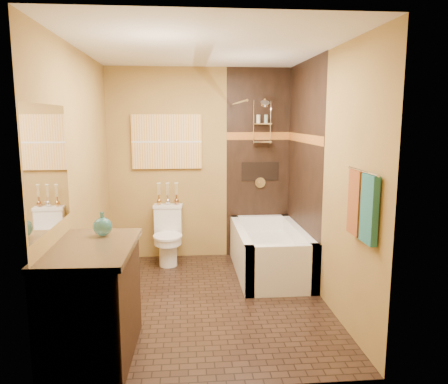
{
  "coord_description": "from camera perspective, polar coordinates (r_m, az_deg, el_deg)",
  "views": [
    {
      "loc": [
        -0.2,
        -4.25,
        1.85
      ],
      "look_at": [
        0.22,
        0.4,
        1.06
      ],
      "focal_mm": 35.0,
      "sensor_mm": 36.0,
      "label": 1
    }
  ],
  "objects": [
    {
      "name": "alcove_tile_right",
      "position": [
        5.22,
        10.34,
        2.86
      ],
      "size": [
        0.01,
        1.5,
        2.5
      ],
      "primitive_type": "cube",
      "color": "black",
      "rests_on": "wall_right"
    },
    {
      "name": "sunset_painting",
      "position": [
        5.73,
        -7.48,
        6.53
      ],
      "size": [
        0.9,
        0.04,
        0.7
      ],
      "primitive_type": "cube",
      "color": "gold",
      "rests_on": "wall_back"
    },
    {
      "name": "towel_teal",
      "position": [
        3.42,
        18.45,
        -2.16
      ],
      "size": [
        0.05,
        0.22,
        0.52
      ],
      "primitive_type": "cube",
      "color": "#1B5C53",
      "rests_on": "towel_bar"
    },
    {
      "name": "towel_rust",
      "position": [
        3.66,
        16.83,
        -1.35
      ],
      "size": [
        0.05,
        0.22,
        0.52
      ],
      "primitive_type": "cube",
      "color": "brown",
      "rests_on": "towel_bar"
    },
    {
      "name": "mosaic_band_back",
      "position": [
        5.81,
        4.56,
        7.31
      ],
      "size": [
        0.85,
        0.01,
        0.1
      ],
      "primitive_type": "cube",
      "color": "#99531B",
      "rests_on": "alcove_tile_back"
    },
    {
      "name": "alcove_tile_back",
      "position": [
        5.85,
        4.5,
        3.69
      ],
      "size": [
        0.85,
        0.01,
        2.5
      ],
      "primitive_type": "cube",
      "color": "black",
      "rests_on": "wall_back"
    },
    {
      "name": "toilet",
      "position": [
        5.67,
        -7.32,
        -5.58
      ],
      "size": [
        0.39,
        0.56,
        0.74
      ],
      "rotation": [
        0.0,
        0.0,
        -0.09
      ],
      "color": "white",
      "rests_on": "floor"
    },
    {
      "name": "mosaic_band_right",
      "position": [
        5.19,
        10.35,
        6.92
      ],
      "size": [
        0.01,
        1.5,
        0.1
      ],
      "primitive_type": "cube",
      "color": "#99531B",
      "rests_on": "alcove_tile_right"
    },
    {
      "name": "floor",
      "position": [
        4.63,
        -2.29,
        -13.92
      ],
      "size": [
        3.0,
        3.0,
        0.0
      ],
      "primitive_type": "plane",
      "color": "black",
      "rests_on": "ground"
    },
    {
      "name": "curtain_rod",
      "position": [
        5.04,
        1.75,
        11.54
      ],
      "size": [
        0.03,
        1.55,
        0.03
      ],
      "primitive_type": "cylinder",
      "rotation": [
        1.57,
        0.0,
        0.0
      ],
      "color": "silver",
      "rests_on": "wall_back"
    },
    {
      "name": "towel_bar",
      "position": [
        3.49,
        17.68,
        2.6
      ],
      "size": [
        0.02,
        0.55,
        0.02
      ],
      "primitive_type": "cylinder",
      "rotation": [
        1.57,
        0.0,
        0.0
      ],
      "color": "silver",
      "rests_on": "wall_right"
    },
    {
      "name": "vanity",
      "position": [
        3.6,
        -16.76,
        -13.57
      ],
      "size": [
        0.66,
        1.04,
        0.9
      ],
      "rotation": [
        0.0,
        0.0,
        -0.04
      ],
      "color": "black",
      "rests_on": "floor"
    },
    {
      "name": "teal_bottle",
      "position": [
        3.68,
        -15.59,
        -4.05
      ],
      "size": [
        0.18,
        0.18,
        0.24
      ],
      "primitive_type": null,
      "rotation": [
        0.0,
        0.0,
        -0.24
      ],
      "color": "#246C6C",
      "rests_on": "vanity"
    },
    {
      "name": "ceiling",
      "position": [
        4.3,
        -2.53,
        18.3
      ],
      "size": [
        3.0,
        3.0,
        0.0
      ],
      "primitive_type": "plane",
      "color": "silver",
      "rests_on": "wall_back"
    },
    {
      "name": "wall_back",
      "position": [
        5.78,
        -3.13,
        3.63
      ],
      "size": [
        2.4,
        0.02,
        2.5
      ],
      "primitive_type": "cube",
      "color": "#A78740",
      "rests_on": "floor"
    },
    {
      "name": "alcove_niche",
      "position": [
        5.86,
        4.74,
        2.71
      ],
      "size": [
        0.5,
        0.01,
        0.25
      ],
      "primitive_type": "cube",
      "color": "black",
      "rests_on": "alcove_tile_back"
    },
    {
      "name": "vanity_mirror",
      "position": [
        3.41,
        -21.95,
        3.05
      ],
      "size": [
        0.01,
        1.0,
        0.9
      ],
      "primitive_type": "cube",
      "color": "white",
      "rests_on": "wall_left"
    },
    {
      "name": "wall_right",
      "position": [
        4.51,
        13.01,
        1.73
      ],
      "size": [
        0.02,
        3.0,
        2.5
      ],
      "primitive_type": "cube",
      "color": "#A78740",
      "rests_on": "floor"
    },
    {
      "name": "bud_vases",
      "position": [
        5.72,
        -7.37,
        -0.14
      ],
      "size": [
        0.29,
        0.06,
        0.28
      ],
      "color": "#BC853B",
      "rests_on": "toilet"
    },
    {
      "name": "shower_fixtures",
      "position": [
        5.72,
        4.99,
        7.72
      ],
      "size": [
        0.24,
        0.33,
        1.16
      ],
      "color": "silver",
      "rests_on": "floor"
    },
    {
      "name": "wall_left",
      "position": [
        4.4,
        -18.21,
        1.3
      ],
      "size": [
        0.02,
        3.0,
        2.5
      ],
      "primitive_type": "cube",
      "color": "#A78740",
      "rests_on": "floor"
    },
    {
      "name": "wall_front",
      "position": [
        2.82,
        -0.91,
        -2.65
      ],
      "size": [
        2.4,
        0.02,
        2.5
      ],
      "primitive_type": "cube",
      "color": "#A78740",
      "rests_on": "floor"
    },
    {
      "name": "bathtub",
      "position": [
        5.35,
        5.95,
        -8.18
      ],
      "size": [
        0.8,
        1.5,
        0.55
      ],
      "color": "white",
      "rests_on": "floor"
    }
  ]
}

